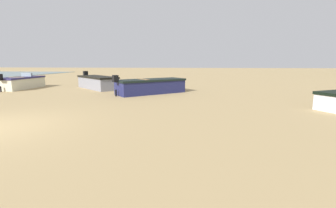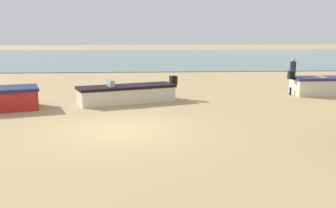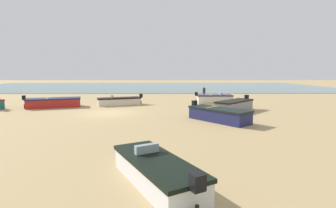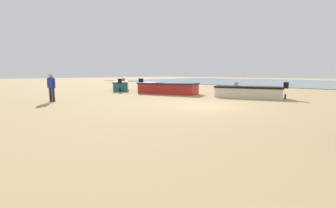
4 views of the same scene
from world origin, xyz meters
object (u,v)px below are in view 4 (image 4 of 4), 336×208
boat_teal_2 (121,86)px  beach_walker_foreground (51,85)px  boat_cream_6 (248,92)px  boat_red_7 (168,88)px

boat_teal_2 → beach_walker_foreground: (-4.52, 7.92, 0.50)m
boat_cream_6 → beach_walker_foreground: (7.33, 9.92, 0.56)m
boat_red_7 → beach_walker_foreground: size_ratio=3.17×
boat_cream_6 → beach_walker_foreground: size_ratio=2.83×
boat_cream_6 → boat_red_7: boat_red_7 is taller
beach_walker_foreground → boat_cream_6: bearing=24.4°
boat_teal_2 → boat_cream_6: (-11.85, -2.00, -0.06)m
boat_teal_2 → boat_red_7: size_ratio=0.76×
boat_red_7 → beach_walker_foreground: 8.43m
boat_cream_6 → boat_teal_2: bearing=79.7°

